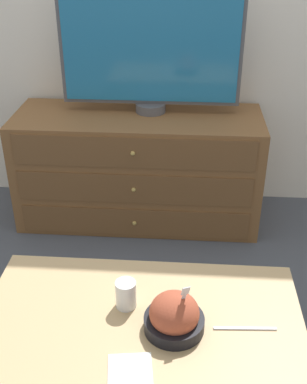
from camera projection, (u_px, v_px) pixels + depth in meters
name	position (u px, v px, depth m)	size (l,w,h in m)	color
ground_plane	(140.00, 192.00, 3.15)	(12.00, 12.00, 0.00)	#474C56
dresser	(138.00, 168.00, 2.75)	(1.35, 0.51, 0.63)	brown
tv	(151.00, 54.00, 2.50)	(0.95, 0.16, 0.61)	#515156
coffee_table	(141.00, 335.00, 1.54)	(1.02, 0.61, 0.46)	tan
takeout_bowl	(174.00, 316.00, 1.46)	(0.19, 0.19, 0.18)	black
drink_cup	(126.00, 296.00, 1.55)	(0.07, 0.07, 0.10)	beige
napkin	(130.00, 371.00, 1.34)	(0.14, 0.14, 0.00)	white
knife	(245.00, 328.00, 1.48)	(0.19, 0.02, 0.01)	silver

